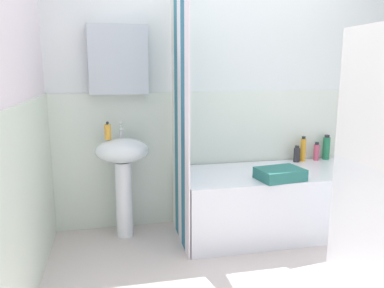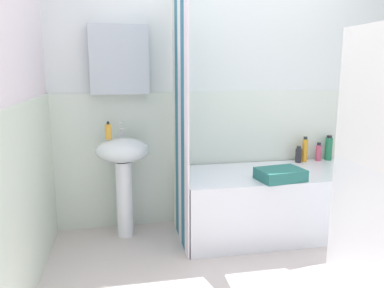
# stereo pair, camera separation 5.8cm
# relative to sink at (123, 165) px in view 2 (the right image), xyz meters

# --- Properties ---
(wall_back_tiled) EXTENTS (3.60, 0.18, 2.40)m
(wall_back_tiled) POSITION_rel_sink_xyz_m (0.89, 0.23, 0.52)
(wall_back_tiled) COLOR silver
(wall_back_tiled) RESTS_ON ground_plane
(wall_left_tiled) EXTENTS (0.07, 1.81, 2.40)m
(wall_left_tiled) POSITION_rel_sink_xyz_m (-0.62, -0.69, 0.50)
(wall_left_tiled) COLOR silver
(wall_left_tiled) RESTS_ON ground_plane
(sink) EXTENTS (0.44, 0.34, 0.84)m
(sink) POSITION_rel_sink_xyz_m (0.00, 0.00, 0.00)
(sink) COLOR white
(sink) RESTS_ON ground_plane
(faucet) EXTENTS (0.03, 0.12, 0.12)m
(faucet) POSITION_rel_sink_xyz_m (0.00, 0.08, 0.29)
(faucet) COLOR silver
(faucet) RESTS_ON sink
(soap_dispenser) EXTENTS (0.05, 0.05, 0.15)m
(soap_dispenser) POSITION_rel_sink_xyz_m (-0.11, -0.01, 0.29)
(soap_dispenser) COLOR gold
(soap_dispenser) RESTS_ON sink
(bathtub) EXTENTS (1.58, 0.72, 0.54)m
(bathtub) POSITION_rel_sink_xyz_m (1.25, -0.17, -0.35)
(bathtub) COLOR white
(bathtub) RESTS_ON ground_plane
(shower_curtain) EXTENTS (0.01, 0.72, 2.00)m
(shower_curtain) POSITION_rel_sink_xyz_m (0.45, -0.17, 0.38)
(shower_curtain) COLOR white
(shower_curtain) RESTS_ON ground_plane
(conditioner_bottle) EXTENTS (0.07, 0.07, 0.24)m
(conditioner_bottle) POSITION_rel_sink_xyz_m (1.94, 0.14, 0.04)
(conditioner_bottle) COLOR #22784E
(conditioner_bottle) RESTS_ON bathtub
(body_wash_bottle) EXTENTS (0.05, 0.05, 0.18)m
(body_wash_bottle) POSITION_rel_sink_xyz_m (1.83, 0.12, 0.00)
(body_wash_bottle) COLOR #C84E6F
(body_wash_bottle) RESTS_ON bathtub
(lotion_bottle) EXTENTS (0.05, 0.05, 0.24)m
(lotion_bottle) POSITION_rel_sink_xyz_m (1.69, 0.12, 0.03)
(lotion_bottle) COLOR orange
(lotion_bottle) RESTS_ON bathtub
(shampoo_bottle) EXTENTS (0.06, 0.06, 0.15)m
(shampoo_bottle) POSITION_rel_sink_xyz_m (1.62, 0.10, -0.01)
(shampoo_bottle) COLOR #2B2A2E
(shampoo_bottle) RESTS_ON bathtub
(towel_folded) EXTENTS (0.38, 0.30, 0.09)m
(towel_folded) POSITION_rel_sink_xyz_m (1.21, -0.40, -0.03)
(towel_folded) COLOR #296A64
(towel_folded) RESTS_ON bathtub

